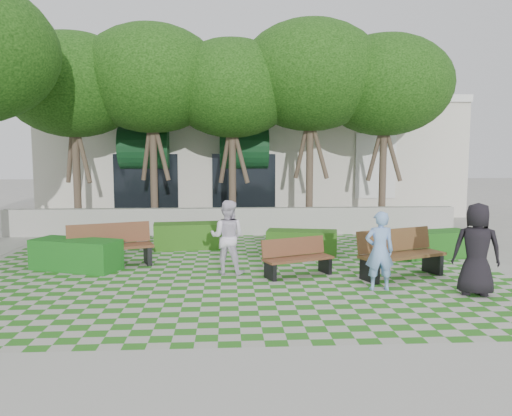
{
  "coord_description": "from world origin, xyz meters",
  "views": [
    {
      "loc": [
        -0.18,
        -10.37,
        2.68
      ],
      "look_at": [
        0.5,
        1.5,
        1.4
      ],
      "focal_mm": 35.0,
      "sensor_mm": 36.0,
      "label": 1
    }
  ],
  "objects": [
    {
      "name": "ground",
      "position": [
        0.0,
        0.0,
        0.0
      ],
      "size": [
        90.0,
        90.0,
        0.0
      ],
      "primitive_type": "plane",
      "color": "gray",
      "rests_on": "ground"
    },
    {
      "name": "lawn",
      "position": [
        0.0,
        1.0,
        0.01
      ],
      "size": [
        12.0,
        12.0,
        0.0
      ],
      "primitive_type": "plane",
      "color": "#2B721E",
      "rests_on": "ground"
    },
    {
      "name": "sidewalk_south",
      "position": [
        0.0,
        -4.7,
        0.01
      ],
      "size": [
        16.0,
        2.0,
        0.01
      ],
      "primitive_type": "cube",
      "color": "#9E9B93",
      "rests_on": "ground"
    },
    {
      "name": "retaining_wall",
      "position": [
        0.0,
        6.2,
        0.45
      ],
      "size": [
        15.0,
        0.36,
        0.9
      ],
      "primitive_type": "cube",
      "color": "#9E9B93",
      "rests_on": "ground"
    },
    {
      "name": "bench_east",
      "position": [
        3.59,
        0.18,
        0.5
      ],
      "size": [
        2.08,
        1.35,
        1.04
      ],
      "rotation": [
        0.0,
        0.0,
        0.38
      ],
      "color": "#50341B",
      "rests_on": "ground"
    },
    {
      "name": "bench_mid",
      "position": [
        1.35,
        0.41,
        0.4
      ],
      "size": [
        1.65,
        1.09,
        0.83
      ],
      "rotation": [
        0.0,
        0.0,
        0.39
      ],
      "color": "#58321E",
      "rests_on": "ground"
    },
    {
      "name": "bench_west",
      "position": [
        -2.99,
        1.56,
        0.49
      ],
      "size": [
        2.06,
        1.28,
        1.03
      ],
      "rotation": [
        0.0,
        0.0,
        0.35
      ],
      "color": "#56301D",
      "rests_on": "ground"
    },
    {
      "name": "hedge_east",
      "position": [
        5.22,
        2.2,
        0.34
      ],
      "size": [
        2.08,
        1.21,
        0.68
      ],
      "primitive_type": "cube",
      "rotation": [
        0.0,
        0.0,
        0.23
      ],
      "color": "#185115",
      "rests_on": "ground"
    },
    {
      "name": "hedge_midright",
      "position": [
        1.81,
        2.75,
        0.33
      ],
      "size": [
        1.97,
        1.11,
        0.65
      ],
      "primitive_type": "cube",
      "rotation": [
        0.0,
        0.0,
        -0.21
      ],
      "color": "#224E14",
      "rests_on": "ground"
    },
    {
      "name": "hedge_midleft",
      "position": [
        -1.24,
        3.8,
        0.36
      ],
      "size": [
        2.17,
        1.09,
        0.73
      ],
      "primitive_type": "cube",
      "rotation": [
        0.0,
        0.0,
        0.13
      ],
      "color": "#255316",
      "rests_on": "ground"
    },
    {
      "name": "hedge_west",
      "position": [
        -3.71,
        1.27,
        0.36
      ],
      "size": [
        2.2,
        1.49,
        0.71
      ],
      "primitive_type": "cube",
      "rotation": [
        0.0,
        0.0,
        -0.36
      ],
      "color": "#165319",
      "rests_on": "ground"
    },
    {
      "name": "person_blue",
      "position": [
        2.81,
        -0.85,
        0.79
      ],
      "size": [
        0.59,
        0.4,
        1.57
      ],
      "primitive_type": "imported",
      "rotation": [
        0.0,
        0.0,
        3.1
      ],
      "color": "#7CA4E2",
      "rests_on": "ground"
    },
    {
      "name": "person_dark",
      "position": [
        4.54,
        -1.31,
        0.89
      ],
      "size": [
        1.01,
        0.83,
        1.78
      ],
      "primitive_type": "imported",
      "rotation": [
        0.0,
        0.0,
        2.79
      ],
      "color": "black",
      "rests_on": "ground"
    },
    {
      "name": "person_white",
      "position": [
        -0.19,
        0.72,
        0.83
      ],
      "size": [
        0.94,
        0.81,
        1.66
      ],
      "primitive_type": "imported",
      "rotation": [
        0.0,
        0.0,
        2.89
      ],
      "color": "silver",
      "rests_on": "ground"
    },
    {
      "name": "tree_row",
      "position": [
        -1.86,
        5.95,
        5.18
      ],
      "size": [
        17.7,
        13.4,
        7.41
      ],
      "color": "#47382B",
      "rests_on": "ground"
    },
    {
      "name": "building",
      "position": [
        0.93,
        14.08,
        2.52
      ],
      "size": [
        18.0,
        8.92,
        5.15
      ],
      "color": "beige",
      "rests_on": "ground"
    }
  ]
}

